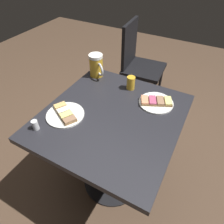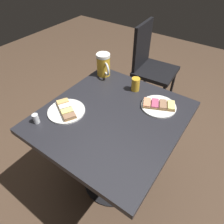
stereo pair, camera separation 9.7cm
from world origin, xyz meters
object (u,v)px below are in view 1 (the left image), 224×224
plate_far (65,114)px  beer_glass_small (131,83)px  salt_shaker (35,125)px  plate_near (156,102)px  beer_mug (96,66)px  cafe_chair (138,62)px

plate_far → beer_glass_small: bearing=-117.4°
beer_glass_small → salt_shaker: 0.63m
plate_near → beer_mug: (0.48, -0.10, 0.07)m
plate_far → beer_glass_small: size_ratio=2.45×
plate_near → cafe_chair: (0.43, -0.79, -0.22)m
beer_glass_small → salt_shaker: beer_glass_small is taller
plate_near → salt_shaker: bearing=45.9°
plate_far → cafe_chair: size_ratio=0.24×
beer_mug → plate_far: bearing=98.2°
beer_mug → beer_glass_small: 0.28m
plate_near → beer_mug: 0.49m
beer_glass_small → beer_mug: bearing=-6.3°
cafe_chair → plate_near: bearing=24.5°
salt_shaker → plate_far: bearing=-114.2°
salt_shaker → cafe_chair: 1.30m
plate_far → cafe_chair: cafe_chair is taller
beer_glass_small → salt_shaker: (0.28, 0.56, -0.02)m
beer_mug → salt_shaker: bearing=89.5°
beer_mug → cafe_chair: 0.75m
plate_near → cafe_chair: bearing=-61.4°
plate_far → plate_near: bearing=-140.3°
plate_far → salt_shaker: (0.07, 0.15, 0.02)m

